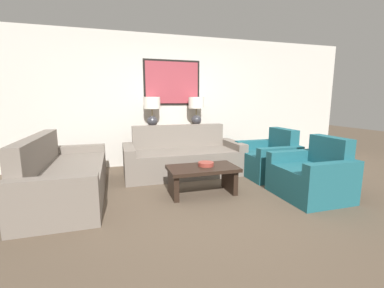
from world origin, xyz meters
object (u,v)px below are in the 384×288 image
at_px(table_lamp_left, 152,109).
at_px(decorative_bowl, 206,164).
at_px(armchair_near_back_wall, 268,160).
at_px(coffee_table, 202,175).
at_px(table_lamp_right, 196,108).
at_px(couch_by_back_wall, 183,158).
at_px(armchair_near_camera, 312,177).
at_px(console_table, 175,146).
at_px(couch_by_side, 65,177).

height_order(table_lamp_left, decorative_bowl, table_lamp_left).
bearing_deg(armchair_near_back_wall, coffee_table, -159.65).
distance_m(table_lamp_right, decorative_bowl, 1.91).
relative_size(couch_by_back_wall, coffee_table, 2.15).
height_order(couch_by_back_wall, armchair_near_back_wall, couch_by_back_wall).
bearing_deg(decorative_bowl, table_lamp_left, 106.98).
relative_size(coffee_table, decorative_bowl, 4.35).
relative_size(table_lamp_left, armchair_near_camera, 0.66).
distance_m(table_lamp_right, armchair_near_back_wall, 1.80).
xyz_separation_m(console_table, table_lamp_right, (0.46, -0.00, 0.78)).
relative_size(couch_by_back_wall, decorative_bowl, 9.35).
bearing_deg(armchair_near_back_wall, armchair_near_camera, -90.00).
xyz_separation_m(coffee_table, decorative_bowl, (0.07, 0.04, 0.14)).
bearing_deg(decorative_bowl, armchair_near_camera, -22.67).
bearing_deg(console_table, couch_by_back_wall, -90.00).
bearing_deg(couch_by_back_wall, decorative_bowl, -86.59).
distance_m(console_table, couch_by_side, 2.30).
xyz_separation_m(couch_by_back_wall, armchair_near_back_wall, (1.43, -0.57, -0.00)).
bearing_deg(couch_by_back_wall, table_lamp_left, 125.20).
distance_m(table_lamp_left, couch_by_back_wall, 1.19).
height_order(armchair_near_back_wall, armchair_near_camera, same).
bearing_deg(table_lamp_left, table_lamp_right, 0.00).
bearing_deg(couch_by_back_wall, couch_by_side, -160.21).
distance_m(couch_by_back_wall, decorative_bowl, 1.07).
xyz_separation_m(console_table, couch_by_side, (-1.87, -1.33, -0.11)).
bearing_deg(coffee_table, couch_by_back_wall, 89.74).
height_order(decorative_bowl, armchair_near_back_wall, armchair_near_back_wall).
bearing_deg(armchair_near_camera, console_table, 122.13).
distance_m(coffee_table, decorative_bowl, 0.16).
bearing_deg(couch_by_side, decorative_bowl, -11.23).
distance_m(console_table, armchair_near_back_wall, 1.88).
bearing_deg(coffee_table, console_table, 89.84).
bearing_deg(coffee_table, table_lamp_right, 75.15).
bearing_deg(table_lamp_right, couch_by_side, -150.41).
distance_m(couch_by_side, coffee_table, 1.92).
bearing_deg(decorative_bowl, couch_by_side, 168.77).
relative_size(table_lamp_right, coffee_table, 0.61).
relative_size(coffee_table, armchair_near_back_wall, 1.08).
height_order(console_table, decorative_bowl, console_table).
bearing_deg(table_lamp_right, console_table, 180.00).
height_order(table_lamp_right, couch_by_back_wall, table_lamp_right).
bearing_deg(armchair_near_camera, couch_by_side, 163.86).
relative_size(armchair_near_back_wall, armchair_near_camera, 1.00).
height_order(table_lamp_left, coffee_table, table_lamp_left).
height_order(couch_by_back_wall, armchair_near_camera, couch_by_back_wall).
relative_size(couch_by_side, coffee_table, 2.15).
relative_size(couch_by_side, armchair_near_camera, 2.31).
distance_m(table_lamp_right, couch_by_side, 2.83).
bearing_deg(couch_by_side, couch_by_back_wall, 19.79).
bearing_deg(coffee_table, armchair_near_back_wall, 20.35).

